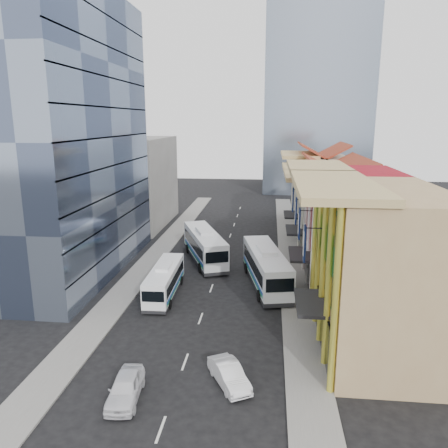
# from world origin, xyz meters

# --- Properties ---
(ground) EXTENTS (200.00, 200.00, 0.00)m
(ground) POSITION_xyz_m (0.00, 0.00, 0.00)
(ground) COLOR black
(ground) RESTS_ON ground
(sidewalk_right) EXTENTS (3.00, 90.00, 0.15)m
(sidewalk_right) POSITION_xyz_m (8.50, 22.00, 0.07)
(sidewalk_right) COLOR slate
(sidewalk_right) RESTS_ON ground
(sidewalk_left) EXTENTS (3.00, 90.00, 0.15)m
(sidewalk_left) POSITION_xyz_m (-8.50, 22.00, 0.07)
(sidewalk_left) COLOR slate
(sidewalk_left) RESTS_ON ground
(shophouse_tan) EXTENTS (8.00, 14.00, 12.00)m
(shophouse_tan) POSITION_xyz_m (14.00, 5.00, 6.00)
(shophouse_tan) COLOR tan
(shophouse_tan) RESTS_ON ground
(shophouse_red) EXTENTS (8.00, 10.00, 12.00)m
(shophouse_red) POSITION_xyz_m (14.00, 17.00, 6.00)
(shophouse_red) COLOR maroon
(shophouse_red) RESTS_ON ground
(shophouse_cream_near) EXTENTS (8.00, 9.00, 10.00)m
(shophouse_cream_near) POSITION_xyz_m (14.00, 26.50, 5.00)
(shophouse_cream_near) COLOR beige
(shophouse_cream_near) RESTS_ON ground
(shophouse_cream_mid) EXTENTS (8.00, 9.00, 10.00)m
(shophouse_cream_mid) POSITION_xyz_m (14.00, 35.50, 5.00)
(shophouse_cream_mid) COLOR beige
(shophouse_cream_mid) RESTS_ON ground
(shophouse_cream_far) EXTENTS (8.00, 12.00, 11.00)m
(shophouse_cream_far) POSITION_xyz_m (14.00, 46.00, 5.50)
(shophouse_cream_far) COLOR beige
(shophouse_cream_far) RESTS_ON ground
(office_tower) EXTENTS (12.00, 26.00, 30.00)m
(office_tower) POSITION_xyz_m (-17.00, 19.00, 15.00)
(office_tower) COLOR #414D68
(office_tower) RESTS_ON ground
(office_block_far) EXTENTS (10.00, 18.00, 14.00)m
(office_block_far) POSITION_xyz_m (-16.00, 42.00, 7.00)
(office_block_far) COLOR gray
(office_block_far) RESTS_ON ground
(bus_left_near) EXTENTS (2.57, 9.78, 3.12)m
(bus_left_near) POSITION_xyz_m (-4.29, 12.81, 1.56)
(bus_left_near) COLOR white
(bus_left_near) RESTS_ON ground
(bus_left_far) EXTENTS (7.19, 12.69, 4.00)m
(bus_left_far) POSITION_xyz_m (-2.00, 23.80, 2.00)
(bus_left_far) COLOR silver
(bus_left_far) RESTS_ON ground
(bus_right) EXTENTS (5.53, 12.99, 4.06)m
(bus_right) POSITION_xyz_m (5.50, 16.52, 2.03)
(bus_right) COLOR white
(bus_right) RESTS_ON ground
(sedan_left) EXTENTS (2.23, 4.68, 1.54)m
(sedan_left) POSITION_xyz_m (-2.79, -3.56, 0.77)
(sedan_left) COLOR white
(sedan_left) RESTS_ON ground
(sedan_right) EXTENTS (3.34, 4.48, 1.41)m
(sedan_right) POSITION_xyz_m (3.36, -1.34, 0.71)
(sedan_right) COLOR silver
(sedan_right) RESTS_ON ground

